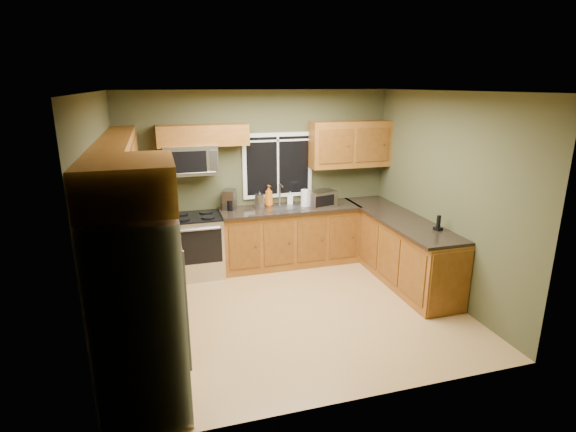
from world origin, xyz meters
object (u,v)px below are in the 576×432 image
refrigerator (141,313)px  soap_bottle_b (290,198)px  microwave (190,160)px  toaster_oven (322,199)px  range (196,245)px  cordless_phone (438,226)px  paper_towel_roll (305,198)px  soap_bottle_c (261,201)px  coffee_maker (229,200)px  kettle (260,200)px  soap_bottle_a (269,196)px

refrigerator → soap_bottle_b: (2.22, 3.00, 0.13)m
refrigerator → microwave: (0.69, 2.91, 0.83)m
toaster_oven → range: bearing=178.0°
soap_bottle_b → cordless_phone: bearing=-51.4°
toaster_oven → paper_towel_roll: size_ratio=1.60×
microwave → refrigerator: bearing=-103.3°
microwave → paper_towel_roll: bearing=-4.0°
paper_towel_roll → cordless_phone: size_ratio=1.45×
range → paper_towel_roll: size_ratio=3.21×
soap_bottle_c → range: bearing=-167.6°
soap_bottle_c → microwave: bearing=-174.9°
refrigerator → soap_bottle_c: 3.47m
paper_towel_roll → refrigerator: bearing=-130.6°
microwave → coffee_maker: bearing=3.5°
kettle → paper_towel_roll: (0.70, -0.08, 0.01)m
coffee_maker → soap_bottle_c: (0.50, 0.06, -0.06)m
refrigerator → microwave: 3.10m
range → toaster_oven: (1.95, -0.07, 0.60)m
range → microwave: (-0.00, 0.14, 1.26)m
soap_bottle_a → cordless_phone: bearing=-44.6°
coffee_maker → soap_bottle_c: size_ratio=1.89×
range → cordless_phone: cordless_phone is taller
refrigerator → toaster_oven: 3.78m
toaster_oven → microwave: bearing=174.0°
coffee_maker → paper_towel_roll: 1.16m
kettle → microwave: bearing=177.7°
refrigerator → cordless_phone: (3.69, 1.16, 0.10)m
soap_bottle_c → cordless_phone: bearing=-43.3°
cordless_phone → kettle: bearing=139.6°
paper_towel_roll → soap_bottle_a: bearing=161.6°
refrigerator → range: 2.89m
soap_bottle_a → cordless_phone: soap_bottle_a is taller
coffee_maker → paper_towel_roll: (1.15, -0.15, -0.01)m
kettle → soap_bottle_c: 0.15m
refrigerator → paper_towel_roll: (2.39, 2.79, 0.17)m
refrigerator → kettle: refrigerator is taller
toaster_oven → kettle: bearing=170.2°
range → toaster_oven: size_ratio=2.01×
range → microwave: size_ratio=1.23×
refrigerator → range: refrigerator is taller
kettle → cordless_phone: (2.00, -1.71, -0.06)m
soap_bottle_a → soap_bottle_c: size_ratio=2.09×
refrigerator → coffee_maker: refrigerator is taller
cordless_phone → microwave: bearing=149.8°
microwave → soap_bottle_b: bearing=3.5°
soap_bottle_b → soap_bottle_c: size_ratio=1.20×
range → soap_bottle_c: bearing=12.4°
soap_bottle_a → soap_bottle_c: bearing=162.6°
range → soap_bottle_a: 1.35m
kettle → soap_bottle_a: 0.20m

